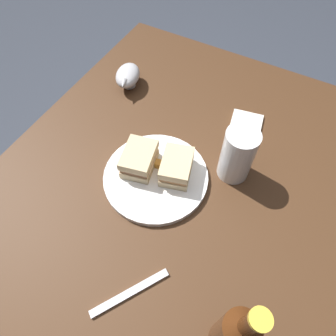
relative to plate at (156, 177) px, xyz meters
name	(u,v)px	position (x,y,z in m)	size (l,w,h in m)	color
ground_plane	(175,256)	(0.05, -0.04, -0.77)	(6.00, 6.00, 0.00)	#333842
dining_table	(177,225)	(0.05, -0.04, -0.39)	(1.08, 0.92, 0.77)	#422816
plate	(156,177)	(0.00, 0.00, 0.00)	(0.27, 0.27, 0.02)	white
sandwich_half_left	(176,166)	(0.03, -0.04, 0.04)	(0.12, 0.10, 0.06)	#CCB284
sandwich_half_right	(139,159)	(0.01, 0.05, 0.04)	(0.12, 0.10, 0.06)	#CCB284
potato_wedge_front	(172,163)	(0.05, -0.02, 0.02)	(0.05, 0.02, 0.02)	#AD702D
potato_wedge_middle	(147,157)	(0.03, 0.05, 0.02)	(0.04, 0.02, 0.02)	#AD702D
potato_wedge_back	(144,156)	(0.03, 0.05, 0.02)	(0.04, 0.02, 0.02)	#AD702D
potato_wedge_left_edge	(162,165)	(0.03, 0.00, 0.02)	(0.04, 0.02, 0.02)	#B77F33
pint_glass	(237,157)	(0.12, -0.17, 0.06)	(0.08, 0.08, 0.15)	white
gravy_boat	(128,76)	(0.27, 0.26, 0.03)	(0.13, 0.11, 0.06)	#B7B7BC
cider_bottle	(234,333)	(-0.26, -0.30, 0.10)	(0.06, 0.06, 0.29)	#47230F
napkin	(246,126)	(0.28, -0.14, 0.00)	(0.11, 0.09, 0.01)	silver
fork	(130,293)	(-0.27, -0.09, 0.00)	(0.18, 0.02, 0.01)	silver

